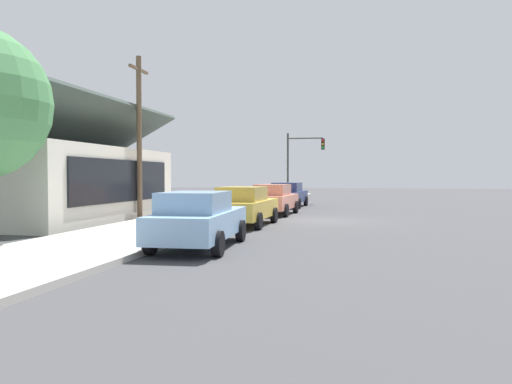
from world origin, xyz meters
TOP-DOWN VIEW (x-y plane):
  - ground_plane at (0.00, 0.00)m, footprint 120.00×120.00m
  - sidewalk_curb at (0.00, 5.60)m, footprint 60.00×4.20m
  - car_skyblue at (-9.30, 2.61)m, footprint 4.85×2.18m
  - car_mustard at (-3.03, 2.80)m, footprint 4.73×2.10m
  - car_coral at (2.76, 2.63)m, footprint 4.56×2.11m
  - car_navy at (9.21, 2.86)m, footprint 4.89×2.19m
  - storefront_building at (-2.37, 11.98)m, footprint 11.39×7.46m
  - traffic_light_main at (13.99, 2.54)m, footprint 0.37×2.79m
  - utility_pole_wooden at (-1.32, 8.20)m, footprint 1.80×0.24m
  - fire_hydrant_red at (-2.21, 4.20)m, footprint 0.22×0.22m

SIDE VIEW (x-z plane):
  - ground_plane at x=0.00m, z-range 0.00..0.00m
  - sidewalk_curb at x=0.00m, z-range 0.00..0.16m
  - fire_hydrant_red at x=-2.21m, z-range 0.14..0.85m
  - car_coral at x=2.76m, z-range 0.02..1.61m
  - car_mustard at x=-3.03m, z-range 0.02..1.61m
  - car_skyblue at x=-9.30m, z-range 0.02..1.61m
  - car_navy at x=9.21m, z-range 0.02..1.61m
  - storefront_building at x=-2.37m, z-range -0.87..4.45m
  - traffic_light_main at x=13.99m, z-range 0.89..6.09m
  - utility_pole_wooden at x=-1.32m, z-range 0.18..7.68m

